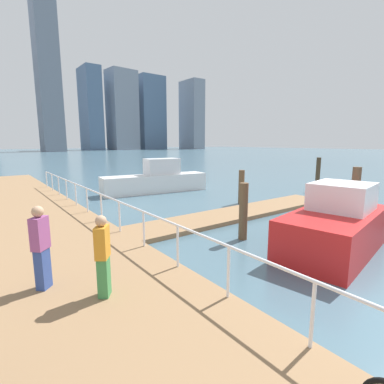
% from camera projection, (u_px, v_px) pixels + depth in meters
% --- Properties ---
extents(ground_plane, '(300.00, 300.00, 0.00)m').
position_uv_depth(ground_plane, '(97.00, 190.00, 21.16)').
color(ground_plane, '#476675').
extents(floating_dock, '(12.54, 2.00, 0.18)m').
position_uv_depth(floating_dock, '(236.00, 214.00, 13.68)').
color(floating_dock, '#93704C').
rests_on(floating_dock, ground_plane).
extents(boardwalk_railing, '(0.06, 24.89, 1.08)m').
position_uv_depth(boardwalk_railing, '(119.00, 207.00, 9.79)').
color(boardwalk_railing, white).
rests_on(boardwalk_railing, boardwalk).
extents(dock_piling_1, '(0.33, 0.33, 1.90)m').
position_uv_depth(dock_piling_1, '(241.00, 187.00, 16.23)').
color(dock_piling_1, brown).
rests_on(dock_piling_1, ground_plane).
extents(dock_piling_3, '(0.30, 0.30, 2.36)m').
position_uv_depth(dock_piling_3, '(318.00, 174.00, 20.58)').
color(dock_piling_3, '#473826').
rests_on(dock_piling_3, ground_plane).
extents(dock_piling_4, '(0.31, 0.31, 2.03)m').
position_uv_depth(dock_piling_4, '(243.00, 211.00, 10.18)').
color(dock_piling_4, brown).
rests_on(dock_piling_4, ground_plane).
extents(dock_piling_5, '(0.29, 0.29, 2.55)m').
position_uv_depth(dock_piling_5, '(354.00, 202.00, 10.53)').
color(dock_piling_5, brown).
rests_on(dock_piling_5, ground_plane).
extents(moored_boat_1, '(4.89, 2.87, 2.15)m').
position_uv_depth(moored_boat_1, '(335.00, 226.00, 9.10)').
color(moored_boat_1, red).
rests_on(moored_boat_1, ground_plane).
extents(moored_boat_2, '(7.43, 2.39, 2.31)m').
position_uv_depth(moored_boat_2, '(157.00, 180.00, 19.97)').
color(moored_boat_2, white).
rests_on(moored_boat_2, ground_plane).
extents(pedestrian_0, '(0.39, 0.42, 1.65)m').
position_uv_depth(pedestrian_0, '(103.00, 255.00, 5.63)').
color(pedestrian_0, '#3F8C4C').
rests_on(pedestrian_0, boardwalk).
extents(pedestrian_1, '(0.41, 0.41, 1.77)m').
position_uv_depth(pedestrian_1, '(41.00, 246.00, 5.92)').
color(pedestrian_1, '#334C99').
rests_on(pedestrian_1, boardwalk).
extents(skyline_tower_3, '(7.81, 7.94, 52.39)m').
position_uv_depth(skyline_tower_3, '(48.00, 78.00, 103.36)').
color(skyline_tower_3, slate).
rests_on(skyline_tower_3, ground_plane).
extents(skyline_tower_4, '(6.65, 13.35, 34.95)m').
position_uv_depth(skyline_tower_4, '(91.00, 109.00, 125.35)').
color(skyline_tower_4, slate).
rests_on(skyline_tower_4, ground_plane).
extents(skyline_tower_5, '(12.85, 10.51, 35.01)m').
position_uv_depth(skyline_tower_5, '(122.00, 111.00, 130.95)').
color(skyline_tower_5, gray).
rests_on(skyline_tower_5, ground_plane).
extents(skyline_tower_6, '(13.12, 12.44, 35.06)m').
position_uv_depth(skyline_tower_6, '(149.00, 113.00, 143.41)').
color(skyline_tower_6, slate).
rests_on(skyline_tower_6, ground_plane).
extents(skyline_tower_7, '(7.10, 13.42, 33.80)m').
position_uv_depth(skyline_tower_7, '(192.00, 115.00, 146.89)').
color(skyline_tower_7, gray).
rests_on(skyline_tower_7, ground_plane).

